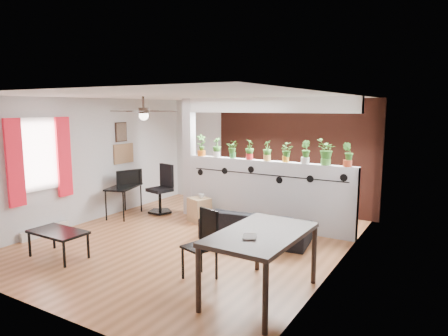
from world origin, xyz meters
TOP-DOWN VIEW (x-y plane):
  - room_shell at (0.00, 0.00)m, footprint 6.30×7.10m
  - partition_wall at (0.80, 1.50)m, footprint 3.60×0.18m
  - ceiling_header at (0.80, 1.50)m, footprint 3.60×0.18m
  - pier_column at (-1.11, 1.50)m, footprint 0.22×0.20m
  - brick_panel at (0.80, 2.97)m, footprint 3.90×0.05m
  - vine_decal at (0.80, 1.40)m, footprint 3.31×0.01m
  - window_assembly at (-2.56, -1.20)m, footprint 0.09×1.30m
  - baseboard_heater at (-2.54, -1.20)m, footprint 0.08×1.00m
  - corkboard at (-2.58, 0.95)m, footprint 0.03×0.60m
  - framed_art at (-2.58, 0.90)m, footprint 0.03×0.34m
  - ceiling_fan at (-0.80, -0.30)m, footprint 1.19×1.19m
  - potted_plant_0 at (-0.78, 1.50)m, footprint 0.32×0.32m
  - potted_plant_1 at (-0.39, 1.50)m, footprint 0.24×0.21m
  - potted_plant_2 at (0.01, 1.50)m, footprint 0.20×0.18m
  - potted_plant_3 at (0.41, 1.50)m, footprint 0.26×0.26m
  - potted_plant_4 at (0.80, 1.50)m, footprint 0.18×0.22m
  - potted_plant_5 at (1.20, 1.50)m, footprint 0.23×0.21m
  - potted_plant_6 at (1.59, 1.50)m, footprint 0.29×0.28m
  - potted_plant_7 at (1.99, 1.50)m, footprint 0.27×0.30m
  - potted_plant_8 at (2.38, 1.50)m, footprint 0.23×0.18m
  - sofa at (1.01, 0.56)m, footprint 1.92×0.97m
  - cube_shelf at (-0.57, 1.08)m, footprint 0.52×0.50m
  - cup at (-0.52, 1.08)m, footprint 0.16×0.16m
  - computer_desk at (-2.25, 0.59)m, footprint 0.74×1.04m
  - monitor at (-2.25, 0.74)m, footprint 0.34×0.17m
  - office_chair at (-1.69, 1.22)m, footprint 0.57×0.57m
  - dining_table at (2.04, -1.35)m, footprint 1.00×1.60m
  - book at (1.94, -1.65)m, footprint 0.24×0.26m
  - folding_chair at (1.10, -1.23)m, footprint 0.50×0.50m
  - coffee_table at (-1.35, -1.79)m, footprint 0.96×0.54m

SIDE VIEW (x-z plane):
  - baseboard_heater at x=-2.54m, z-range 0.00..0.18m
  - cube_shelf at x=-0.57m, z-range 0.00..0.51m
  - sofa at x=1.01m, z-range 0.00..0.54m
  - coffee_table at x=-1.35m, z-range 0.17..0.62m
  - office_chair at x=-1.69m, z-range -0.06..1.03m
  - cup at x=-0.52m, z-range 0.51..0.61m
  - folding_chair at x=1.10m, z-range 0.09..1.08m
  - computer_desk at x=-2.25m, z-range 0.27..0.95m
  - partition_wall at x=0.80m, z-range 0.00..1.35m
  - dining_table at x=2.04m, z-range 0.34..1.20m
  - monitor at x=-2.25m, z-range 0.68..0.87m
  - book at x=1.94m, z-range 0.86..0.88m
  - vine_decal at x=0.80m, z-range 0.93..1.23m
  - room_shell at x=0.00m, z-range -0.15..2.75m
  - pier_column at x=-1.11m, z-range 0.00..2.60m
  - brick_panel at x=0.80m, z-range 0.00..2.60m
  - corkboard at x=-2.58m, z-range 1.12..1.58m
  - window_assembly at x=-2.56m, z-range 0.73..2.28m
  - potted_plant_2 at x=0.01m, z-range 1.36..1.73m
  - potted_plant_5 at x=1.20m, z-range 1.36..1.74m
  - potted_plant_4 at x=0.80m, z-range 1.36..1.77m
  - potted_plant_3 at x=0.41m, z-range 1.36..1.77m
  - potted_plant_1 at x=-0.39m, z-range 1.36..1.78m
  - potted_plant_8 at x=2.38m, z-range 1.36..1.80m
  - potted_plant_6 at x=1.59m, z-range 1.36..1.80m
  - potted_plant_0 at x=-0.78m, z-range 1.36..1.84m
  - potted_plant_7 at x=1.99m, z-range 1.36..1.85m
  - framed_art at x=-2.58m, z-range 1.63..2.07m
  - ceiling_fan at x=-0.80m, z-range 2.10..2.53m
  - ceiling_header at x=0.80m, z-range 2.30..2.60m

